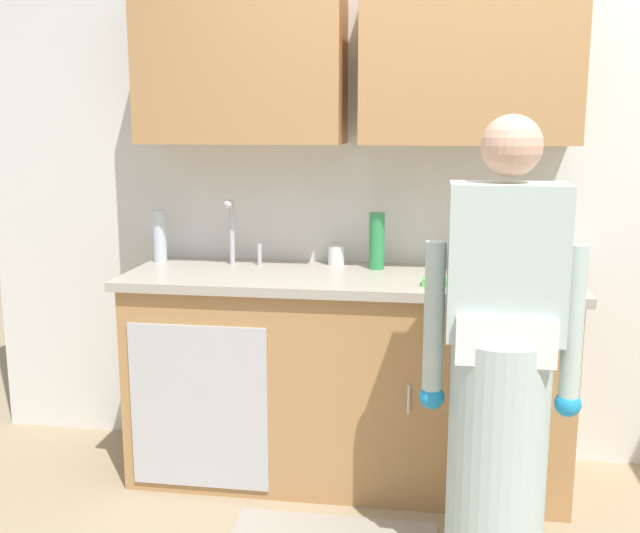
{
  "coord_description": "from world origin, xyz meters",
  "views": [
    {
      "loc": [
        -0.19,
        -2.46,
        1.59
      ],
      "look_at": [
        -0.65,
        0.55,
        1.0
      ],
      "focal_mm": 41.58,
      "sensor_mm": 36.0,
      "label": 1
    }
  ],
  "objects_px": {
    "person_at_sink": "(500,391)",
    "bottle_water_short": "(458,252)",
    "sponge": "(436,282)",
    "bottle_dish_liquid": "(377,241)",
    "bottle_cleaner_spray": "(524,248)",
    "cup_by_sink": "(336,255)",
    "bottle_water_tall": "(537,241)",
    "bottle_soap": "(160,236)",
    "sink": "(233,274)"
  },
  "relations": [
    {
      "from": "person_at_sink",
      "to": "cup_by_sink",
      "type": "bearing_deg",
      "value": 127.12
    },
    {
      "from": "sink",
      "to": "bottle_water_tall",
      "type": "relative_size",
      "value": 1.81
    },
    {
      "from": "bottle_water_tall",
      "to": "bottle_cleaner_spray",
      "type": "bearing_deg",
      "value": 122.2
    },
    {
      "from": "bottle_dish_liquid",
      "to": "cup_by_sink",
      "type": "height_order",
      "value": "bottle_dish_liquid"
    },
    {
      "from": "bottle_water_tall",
      "to": "bottle_cleaner_spray",
      "type": "xyz_separation_m",
      "value": [
        -0.04,
        0.07,
        -0.04
      ]
    },
    {
      "from": "bottle_cleaner_spray",
      "to": "bottle_water_short",
      "type": "bearing_deg",
      "value": -165.18
    },
    {
      "from": "bottle_water_tall",
      "to": "bottle_water_short",
      "type": "relative_size",
      "value": 1.69
    },
    {
      "from": "cup_by_sink",
      "to": "sponge",
      "type": "height_order",
      "value": "cup_by_sink"
    },
    {
      "from": "bottle_water_tall",
      "to": "bottle_soap",
      "type": "relative_size",
      "value": 1.12
    },
    {
      "from": "bottle_water_tall",
      "to": "bottle_dish_liquid",
      "type": "bearing_deg",
      "value": -177.64
    },
    {
      "from": "sink",
      "to": "bottle_water_tall",
      "type": "bearing_deg",
      "value": 7.02
    },
    {
      "from": "sink",
      "to": "person_at_sink",
      "type": "relative_size",
      "value": 0.31
    },
    {
      "from": "sponge",
      "to": "bottle_dish_liquid",
      "type": "bearing_deg",
      "value": 130.12
    },
    {
      "from": "bottle_dish_liquid",
      "to": "bottle_water_short",
      "type": "xyz_separation_m",
      "value": [
        0.37,
        0.02,
        -0.05
      ]
    },
    {
      "from": "person_at_sink",
      "to": "bottle_cleaner_spray",
      "type": "distance_m",
      "value": 1.01
    },
    {
      "from": "cup_by_sink",
      "to": "bottle_soap",
      "type": "bearing_deg",
      "value": -177.08
    },
    {
      "from": "bottle_soap",
      "to": "bottle_water_short",
      "type": "height_order",
      "value": "bottle_soap"
    },
    {
      "from": "bottle_water_short",
      "to": "person_at_sink",
      "type": "bearing_deg",
      "value": -81.73
    },
    {
      "from": "bottle_dish_liquid",
      "to": "bottle_cleaner_spray",
      "type": "relative_size",
      "value": 1.31
    },
    {
      "from": "bottle_dish_liquid",
      "to": "cup_by_sink",
      "type": "distance_m",
      "value": 0.22
    },
    {
      "from": "bottle_cleaner_spray",
      "to": "bottle_water_tall",
      "type": "bearing_deg",
      "value": -57.8
    },
    {
      "from": "bottle_soap",
      "to": "bottle_cleaner_spray",
      "type": "relative_size",
      "value": 1.26
    },
    {
      "from": "bottle_soap",
      "to": "sponge",
      "type": "height_order",
      "value": "bottle_soap"
    },
    {
      "from": "sink",
      "to": "sponge",
      "type": "relative_size",
      "value": 4.55
    },
    {
      "from": "bottle_water_tall",
      "to": "cup_by_sink",
      "type": "xyz_separation_m",
      "value": [
        -0.9,
        0.04,
        -0.09
      ]
    },
    {
      "from": "bottle_cleaner_spray",
      "to": "bottle_dish_liquid",
      "type": "bearing_deg",
      "value": -171.7
    },
    {
      "from": "bottle_soap",
      "to": "sponge",
      "type": "xyz_separation_m",
      "value": [
        1.3,
        -0.34,
        -0.11
      ]
    },
    {
      "from": "bottle_dish_liquid",
      "to": "bottle_water_short",
      "type": "relative_size",
      "value": 1.57
    },
    {
      "from": "sink",
      "to": "cup_by_sink",
      "type": "relative_size",
      "value": 5.5
    },
    {
      "from": "bottle_cleaner_spray",
      "to": "cup_by_sink",
      "type": "xyz_separation_m",
      "value": [
        -0.85,
        -0.03,
        -0.05
      ]
    },
    {
      "from": "bottle_soap",
      "to": "cup_by_sink",
      "type": "relative_size",
      "value": 2.73
    },
    {
      "from": "person_at_sink",
      "to": "bottle_soap",
      "type": "bearing_deg",
      "value": 150.58
    },
    {
      "from": "bottle_soap",
      "to": "bottle_water_short",
      "type": "bearing_deg",
      "value": -0.15
    },
    {
      "from": "sink",
      "to": "bottle_water_tall",
      "type": "height_order",
      "value": "sink"
    },
    {
      "from": "bottle_soap",
      "to": "bottle_dish_liquid",
      "type": "bearing_deg",
      "value": -1.23
    },
    {
      "from": "bottle_water_tall",
      "to": "cup_by_sink",
      "type": "bearing_deg",
      "value": 177.7
    },
    {
      "from": "bottle_water_short",
      "to": "cup_by_sink",
      "type": "relative_size",
      "value": 1.8
    },
    {
      "from": "bottle_dish_liquid",
      "to": "person_at_sink",
      "type": "bearing_deg",
      "value": -59.66
    },
    {
      "from": "person_at_sink",
      "to": "cup_by_sink",
      "type": "xyz_separation_m",
      "value": [
        -0.68,
        0.9,
        0.29
      ]
    },
    {
      "from": "sink",
      "to": "bottle_soap",
      "type": "relative_size",
      "value": 2.02
    },
    {
      "from": "sponge",
      "to": "cup_by_sink",
      "type": "bearing_deg",
      "value": 140.32
    },
    {
      "from": "bottle_water_short",
      "to": "bottle_cleaner_spray",
      "type": "height_order",
      "value": "bottle_cleaner_spray"
    },
    {
      "from": "bottle_soap",
      "to": "cup_by_sink",
      "type": "height_order",
      "value": "bottle_soap"
    },
    {
      "from": "sink",
      "to": "cup_by_sink",
      "type": "xyz_separation_m",
      "value": [
        0.44,
        0.2,
        0.06
      ]
    },
    {
      "from": "person_at_sink",
      "to": "bottle_water_short",
      "type": "height_order",
      "value": "person_at_sink"
    },
    {
      "from": "bottle_cleaner_spray",
      "to": "cup_by_sink",
      "type": "height_order",
      "value": "bottle_cleaner_spray"
    },
    {
      "from": "bottle_water_short",
      "to": "sink",
      "type": "bearing_deg",
      "value": -171.25
    },
    {
      "from": "person_at_sink",
      "to": "bottle_water_short",
      "type": "bearing_deg",
      "value": 98.27
    },
    {
      "from": "bottle_dish_liquid",
      "to": "bottle_cleaner_spray",
      "type": "bearing_deg",
      "value": 8.3
    },
    {
      "from": "sink",
      "to": "person_at_sink",
      "type": "bearing_deg",
      "value": -31.9
    }
  ]
}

